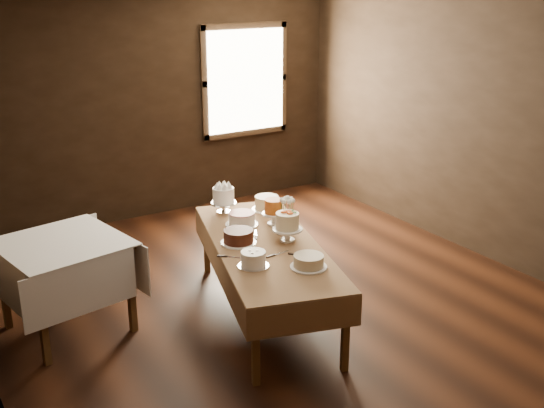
{
  "coord_description": "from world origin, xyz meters",
  "views": [
    {
      "loc": [
        -2.98,
        -4.6,
        2.91
      ],
      "look_at": [
        0.0,
        0.2,
        0.95
      ],
      "focal_mm": 43.85,
      "sensor_mm": 36.0,
      "label": 1
    }
  ],
  "objects": [
    {
      "name": "cake_cream",
      "position": [
        -0.17,
        -0.63,
        0.74
      ],
      "size": [
        0.31,
        0.31,
        0.11
      ],
      "color": "white",
      "rests_on": "display_table"
    },
    {
      "name": "cake_server_a",
      "position": [
        -0.2,
        -0.28,
        0.69
      ],
      "size": [
        0.24,
        0.05,
        0.01
      ],
      "primitive_type": "cube",
      "rotation": [
        0.0,
        0.0,
        0.11
      ],
      "color": "silver",
      "rests_on": "display_table"
    },
    {
      "name": "cake_chocolate",
      "position": [
        -0.4,
        0.11,
        0.75
      ],
      "size": [
        0.35,
        0.35,
        0.12
      ],
      "color": "white",
      "rests_on": "display_table"
    },
    {
      "name": "cake_server_e",
      "position": [
        -0.57,
        -0.16,
        0.69
      ],
      "size": [
        0.2,
        0.18,
        0.01
      ],
      "primitive_type": "cube",
      "rotation": [
        0.0,
        0.0,
        -0.72
      ],
      "color": "silver",
      "rests_on": "display_table"
    },
    {
      "name": "flower_vase",
      "position": [
        0.11,
        0.11,
        0.75
      ],
      "size": [
        0.16,
        0.16,
        0.12
      ],
      "primitive_type": "imported",
      "rotation": [
        0.0,
        0.0,
        0.66
      ],
      "color": "#2D2823",
      "rests_on": "display_table"
    },
    {
      "name": "cake_server_b",
      "position": [
        -0.07,
        -0.46,
        0.69
      ],
      "size": [
        0.15,
        0.22,
        0.01
      ],
      "primitive_type": "cube",
      "rotation": [
        0.0,
        0.0,
        -1.0
      ],
      "color": "silver",
      "rests_on": "display_table"
    },
    {
      "name": "cake_flowers",
      "position": [
        -0.01,
        -0.07,
        0.81
      ],
      "size": [
        0.27,
        0.27,
        0.27
      ],
      "color": "white",
      "rests_on": "display_table"
    },
    {
      "name": "window",
      "position": [
        1.3,
        2.94,
        1.6
      ],
      "size": [
        1.1,
        0.05,
        1.3
      ],
      "primitive_type": "cube",
      "color": "#FFEABF",
      "rests_on": "wall_back"
    },
    {
      "name": "side_table",
      "position": [
        -1.78,
        0.64,
        0.72
      ],
      "size": [
        1.12,
        1.12,
        0.81
      ],
      "rotation": [
        0.0,
        0.0,
        0.18
      ],
      "color": "#4A3017",
      "rests_on": "ground"
    },
    {
      "name": "wall_right",
      "position": [
        2.5,
        0.0,
        1.4
      ],
      "size": [
        0.02,
        6.0,
        2.8
      ],
      "primitive_type": "cube",
      "color": "black",
      "rests_on": "ground"
    },
    {
      "name": "cake_caramel",
      "position": [
        0.1,
        0.33,
        0.8
      ],
      "size": [
        0.22,
        0.22,
        0.26
      ],
      "color": "white",
      "rests_on": "display_table"
    },
    {
      "name": "cake_lattice",
      "position": [
        -0.16,
        0.48,
        0.74
      ],
      "size": [
        0.31,
        0.31,
        0.11
      ],
      "color": "white",
      "rests_on": "display_table"
    },
    {
      "name": "floor",
      "position": [
        0.0,
        0.0,
        0.0
      ],
      "size": [
        5.0,
        6.0,
        0.01
      ],
      "primitive_type": "cube",
      "color": "black",
      "rests_on": "ground"
    },
    {
      "name": "cake_meringue",
      "position": [
        -0.14,
        0.87,
        0.81
      ],
      "size": [
        0.25,
        0.25,
        0.27
      ],
      "color": "silver",
      "rests_on": "display_table"
    },
    {
      "name": "cake_server_d",
      "position": [
        0.13,
        0.17,
        0.69
      ],
      "size": [
        0.22,
        0.14,
        0.01
      ],
      "primitive_type": "cube",
      "rotation": [
        0.0,
        0.0,
        0.52
      ],
      "color": "silver",
      "rests_on": "display_table"
    },
    {
      "name": "wall_back",
      "position": [
        0.0,
        3.0,
        1.4
      ],
      "size": [
        5.0,
        0.02,
        2.8
      ],
      "primitive_type": "cube",
      "color": "black",
      "rests_on": "ground"
    },
    {
      "name": "cake_server_c",
      "position": [
        -0.16,
        0.23,
        0.69
      ],
      "size": [
        0.14,
        0.22,
        0.01
      ],
      "primitive_type": "cube",
      "rotation": [
        0.0,
        0.0,
        1.08
      ],
      "color": "silver",
      "rests_on": "display_table"
    },
    {
      "name": "display_table",
      "position": [
        -0.2,
        -0.03,
        0.64
      ],
      "size": [
        1.47,
        2.39,
        0.69
      ],
      "rotation": [
        0.0,
        0.0,
        -0.29
      ],
      "color": "#4A3017",
      "rests_on": "ground"
    },
    {
      "name": "flower_bouquet",
      "position": [
        0.11,
        0.11,
        0.93
      ],
      "size": [
        0.14,
        0.14,
        0.2
      ],
      "primitive_type": null,
      "color": "white",
      "rests_on": "flower_vase"
    },
    {
      "name": "cake_speckled",
      "position": [
        0.26,
        0.72,
        0.76
      ],
      "size": [
        0.33,
        0.33,
        0.14
      ],
      "color": "white",
      "rests_on": "display_table"
    },
    {
      "name": "cake_swirl",
      "position": [
        -0.54,
        -0.39,
        0.75
      ],
      "size": [
        0.25,
        0.25,
        0.13
      ],
      "color": "silver",
      "rests_on": "display_table"
    }
  ]
}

